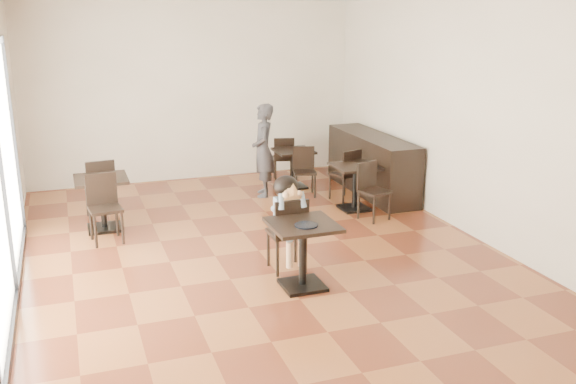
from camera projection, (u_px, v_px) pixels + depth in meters
name	position (u px, v px, depth m)	size (l,w,h in m)	color
floor	(259.00, 251.00, 8.47)	(6.00, 8.00, 0.01)	brown
wall_back	(193.00, 92.00, 11.64)	(6.00, 0.01, 3.20)	white
wall_front	(425.00, 234.00, 4.40)	(6.00, 0.01, 3.20)	white
wall_right	(462.00, 118.00, 8.98)	(0.01, 8.00, 3.20)	white
child_table	(303.00, 255.00, 7.26)	(0.73, 0.73, 0.77)	black
child_chair	(287.00, 233.00, 7.74)	(0.42, 0.42, 0.93)	black
child	(287.00, 224.00, 7.71)	(0.42, 0.59, 1.17)	gray
plate	(306.00, 225.00, 7.06)	(0.26, 0.26, 0.02)	black
pizza_slice	(292.00, 194.00, 7.41)	(0.27, 0.21, 0.06)	#D3BE76
adult_patron	(263.00, 150.00, 10.73)	(0.57, 0.37, 1.57)	#3B3B40
cafe_table_mid	(355.00, 187.00, 10.10)	(0.68, 0.68, 0.72)	black
cafe_table_left	(103.00, 204.00, 9.18)	(0.73, 0.73, 0.77)	black
cafe_table_back	(293.00, 169.00, 11.33)	(0.65, 0.65, 0.68)	black
chair_mid_a	(344.00, 174.00, 10.59)	(0.39, 0.39, 0.86)	black
chair_mid_b	(375.00, 192.00, 9.60)	(0.39, 0.39, 0.86)	black
chair_left_a	(100.00, 189.00, 9.65)	(0.42, 0.42, 0.93)	black
chair_left_b	(105.00, 209.00, 8.66)	(0.42, 0.42, 0.93)	black
chair_back_a	(283.00, 158.00, 11.81)	(0.37, 0.37, 0.82)	black
chair_back_b	(305.00, 172.00, 10.81)	(0.37, 0.37, 0.82)	black
service_counter	(372.00, 164.00, 10.99)	(0.60, 2.40, 1.00)	black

